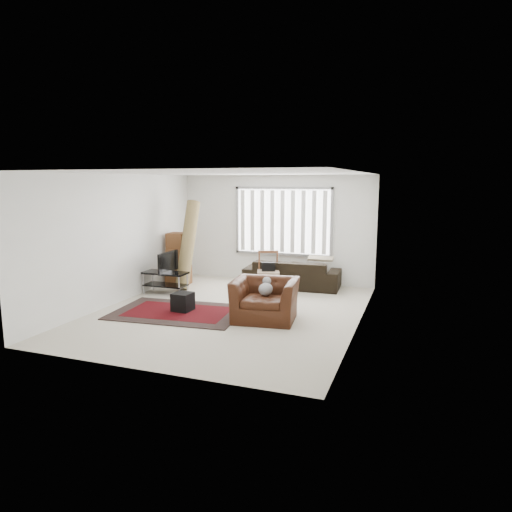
{
  "coord_description": "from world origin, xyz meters",
  "views": [
    {
      "loc": [
        3.46,
        -8.0,
        2.55
      ],
      "look_at": [
        0.35,
        0.56,
        1.05
      ],
      "focal_mm": 32.0,
      "sensor_mm": 36.0,
      "label": 1
    }
  ],
  "objects_px": {
    "tv_stand": "(165,278)",
    "side_chair": "(268,270)",
    "moving_boxes": "(178,261)",
    "sofa": "(292,269)",
    "armchair": "(265,297)"
  },
  "relations": [
    {
      "from": "tv_stand",
      "to": "side_chair",
      "type": "height_order",
      "value": "side_chair"
    },
    {
      "from": "tv_stand",
      "to": "moving_boxes",
      "type": "distance_m",
      "value": 1.0
    },
    {
      "from": "armchair",
      "to": "tv_stand",
      "type": "bearing_deg",
      "value": 151.27
    },
    {
      "from": "tv_stand",
      "to": "side_chair",
      "type": "xyz_separation_m",
      "value": [
        2.14,
        0.99,
        0.15
      ]
    },
    {
      "from": "side_chair",
      "to": "armchair",
      "type": "relative_size",
      "value": 0.72
    },
    {
      "from": "moving_boxes",
      "to": "side_chair",
      "type": "xyz_separation_m",
      "value": [
        2.34,
        0.05,
        -0.08
      ]
    },
    {
      "from": "tv_stand",
      "to": "armchair",
      "type": "distance_m",
      "value": 2.98
    },
    {
      "from": "moving_boxes",
      "to": "sofa",
      "type": "bearing_deg",
      "value": 13.39
    },
    {
      "from": "sofa",
      "to": "tv_stand",
      "type": "bearing_deg",
      "value": 28.75
    },
    {
      "from": "tv_stand",
      "to": "sofa",
      "type": "relative_size",
      "value": 0.44
    },
    {
      "from": "sofa",
      "to": "armchair",
      "type": "relative_size",
      "value": 1.77
    },
    {
      "from": "moving_boxes",
      "to": "sofa",
      "type": "relative_size",
      "value": 0.56
    },
    {
      "from": "moving_boxes",
      "to": "armchair",
      "type": "distance_m",
      "value": 3.6
    },
    {
      "from": "sofa",
      "to": "armchair",
      "type": "height_order",
      "value": "sofa"
    },
    {
      "from": "sofa",
      "to": "armchair",
      "type": "xyz_separation_m",
      "value": [
        0.22,
        -2.69,
        -0.0
      ]
    }
  ]
}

